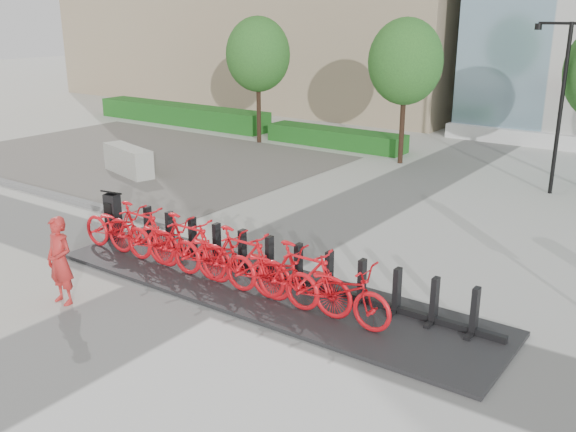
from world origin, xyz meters
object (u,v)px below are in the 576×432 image
Objects in this scene: kiosk at (113,216)px; bike_0 at (118,228)px; jersey_barrier at (128,161)px; worker_red at (60,261)px.

bike_0 is at bearing -42.44° from kiosk.
jersey_barrier is (-5.64, 5.21, -0.18)m from bike_0.
kiosk is 6.82m from jersey_barrier.
kiosk is at bearing 122.55° from worker_red.
kiosk is 0.51× the size of jersey_barrier.
kiosk is (-0.73, 0.48, 0.03)m from bike_0.
worker_red reaches higher than kiosk.
bike_0 is 0.88m from kiosk.
bike_0 is at bearing -27.42° from jersey_barrier.
worker_red reaches higher than jersey_barrier.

